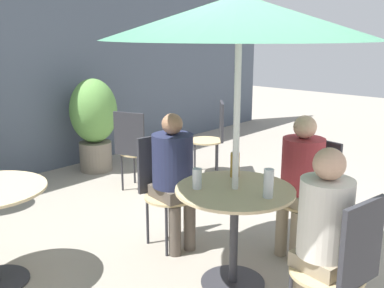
{
  "coord_description": "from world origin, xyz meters",
  "views": [
    {
      "loc": [
        -2.57,
        -1.71,
        1.78
      ],
      "look_at": [
        -0.2,
        0.43,
        0.98
      ],
      "focal_mm": 42.0,
      "sensor_mm": 36.0,
      "label": 1
    }
  ],
  "objects_px": {
    "bistro_chair_2": "(163,181)",
    "potted_plant_1": "(94,119)",
    "bistro_chair_1": "(312,187)",
    "umbrella": "(239,18)",
    "bistro_chair_3": "(214,132)",
    "cafe_table_near": "(234,212)",
    "bistro_chair_4": "(134,145)",
    "seated_person_1": "(301,174)",
    "beer_glass_0": "(235,165)",
    "seated_person_0": "(322,227)",
    "beer_glass_1": "(197,179)",
    "beer_glass_2": "(269,183)",
    "bistro_chair_0": "(344,262)",
    "seated_person_2": "(174,170)"
  },
  "relations": [
    {
      "from": "bistro_chair_3",
      "to": "seated_person_2",
      "type": "relative_size",
      "value": 0.81
    },
    {
      "from": "bistro_chair_4",
      "to": "beer_glass_2",
      "type": "distance_m",
      "value": 2.42
    },
    {
      "from": "seated_person_2",
      "to": "bistro_chair_1",
      "type": "bearing_deg",
      "value": -39.32
    },
    {
      "from": "seated_person_1",
      "to": "beer_glass_2",
      "type": "height_order",
      "value": "seated_person_1"
    },
    {
      "from": "bistro_chair_4",
      "to": "seated_person_2",
      "type": "bearing_deg",
      "value": 132.49
    },
    {
      "from": "umbrella",
      "to": "bistro_chair_4",
      "type": "bearing_deg",
      "value": 68.1
    },
    {
      "from": "bistro_chair_3",
      "to": "beer_glass_2",
      "type": "height_order",
      "value": "bistro_chair_3"
    },
    {
      "from": "bistro_chair_3",
      "to": "potted_plant_1",
      "type": "distance_m",
      "value": 1.56
    },
    {
      "from": "bistro_chair_2",
      "to": "umbrella",
      "type": "bearing_deg",
      "value": -90.0
    },
    {
      "from": "bistro_chair_3",
      "to": "cafe_table_near",
      "type": "bearing_deg",
      "value": 0.35
    },
    {
      "from": "bistro_chair_1",
      "to": "bistro_chair_4",
      "type": "xyz_separation_m",
      "value": [
        -0.06,
        2.15,
        0.0
      ]
    },
    {
      "from": "beer_glass_1",
      "to": "umbrella",
      "type": "distance_m",
      "value": 1.1
    },
    {
      "from": "bistro_chair_1",
      "to": "bistro_chair_2",
      "type": "height_order",
      "value": "same"
    },
    {
      "from": "seated_person_2",
      "to": "beer_glass_0",
      "type": "xyz_separation_m",
      "value": [
        0.09,
        -0.55,
        0.14
      ]
    },
    {
      "from": "beer_glass_2",
      "to": "potted_plant_1",
      "type": "relative_size",
      "value": 0.16
    },
    {
      "from": "seated_person_0",
      "to": "seated_person_2",
      "type": "distance_m",
      "value": 1.44
    },
    {
      "from": "seated_person_1",
      "to": "beer_glass_1",
      "type": "xyz_separation_m",
      "value": [
        -0.88,
        0.32,
        0.11
      ]
    },
    {
      "from": "bistro_chair_0",
      "to": "seated_person_2",
      "type": "height_order",
      "value": "seated_person_2"
    },
    {
      "from": "bistro_chair_2",
      "to": "beer_glass_2",
      "type": "relative_size",
      "value": 4.8
    },
    {
      "from": "bistro_chair_3",
      "to": "seated_person_1",
      "type": "relative_size",
      "value": 0.8
    },
    {
      "from": "bistro_chair_2",
      "to": "beer_glass_1",
      "type": "height_order",
      "value": "bistro_chair_2"
    },
    {
      "from": "seated_person_0",
      "to": "potted_plant_1",
      "type": "distance_m",
      "value": 3.87
    },
    {
      "from": "bistro_chair_1",
      "to": "umbrella",
      "type": "bearing_deg",
      "value": -90.0
    },
    {
      "from": "bistro_chair_4",
      "to": "seated_person_0",
      "type": "height_order",
      "value": "seated_person_0"
    },
    {
      "from": "seated_person_2",
      "to": "beer_glass_0",
      "type": "relative_size",
      "value": 6.27
    },
    {
      "from": "bistro_chair_1",
      "to": "seated_person_2",
      "type": "distance_m",
      "value": 1.14
    },
    {
      "from": "bistro_chair_3",
      "to": "seated_person_0",
      "type": "relative_size",
      "value": 0.79
    },
    {
      "from": "seated_person_2",
      "to": "beer_glass_0",
      "type": "height_order",
      "value": "seated_person_2"
    },
    {
      "from": "bistro_chair_3",
      "to": "beer_glass_0",
      "type": "height_order",
      "value": "bistro_chair_3"
    },
    {
      "from": "bistro_chair_4",
      "to": "seated_person_1",
      "type": "xyz_separation_m",
      "value": [
        -0.1,
        -2.13,
        0.14
      ]
    },
    {
      "from": "seated_person_1",
      "to": "beer_glass_1",
      "type": "distance_m",
      "value": 0.94
    },
    {
      "from": "beer_glass_1",
      "to": "umbrella",
      "type": "relative_size",
      "value": 0.07
    },
    {
      "from": "cafe_table_near",
      "to": "seated_person_2",
      "type": "relative_size",
      "value": 0.72
    },
    {
      "from": "bistro_chair_3",
      "to": "seated_person_1",
      "type": "xyz_separation_m",
      "value": [
        -1.2,
        -1.87,
        0.14
      ]
    },
    {
      "from": "cafe_table_near",
      "to": "seated_person_1",
      "type": "xyz_separation_m",
      "value": [
        0.71,
        -0.12,
        0.13
      ]
    },
    {
      "from": "bistro_chair_1",
      "to": "seated_person_2",
      "type": "xyz_separation_m",
      "value": [
        -0.74,
        0.85,
        0.14
      ]
    },
    {
      "from": "bistro_chair_2",
      "to": "potted_plant_1",
      "type": "xyz_separation_m",
      "value": [
        0.85,
        2.13,
        0.14
      ]
    },
    {
      "from": "bistro_chair_0",
      "to": "beer_glass_0",
      "type": "relative_size",
      "value": 5.05
    },
    {
      "from": "bistro_chair_1",
      "to": "seated_person_0",
      "type": "xyz_separation_m",
      "value": [
        -0.98,
        -0.56,
        0.15
      ]
    },
    {
      "from": "bistro_chair_1",
      "to": "cafe_table_near",
      "type": "bearing_deg",
      "value": -90.0
    },
    {
      "from": "bistro_chair_1",
      "to": "bistro_chair_3",
      "type": "relative_size",
      "value": 1.0
    },
    {
      "from": "bistro_chair_1",
      "to": "beer_glass_0",
      "type": "relative_size",
      "value": 5.05
    },
    {
      "from": "bistro_chair_3",
      "to": "beer_glass_2",
      "type": "bearing_deg",
      "value": 4.45
    },
    {
      "from": "bistro_chair_4",
      "to": "beer_glass_1",
      "type": "relative_size",
      "value": 6.52
    },
    {
      "from": "cafe_table_near",
      "to": "bistro_chair_4",
      "type": "distance_m",
      "value": 2.16
    },
    {
      "from": "bistro_chair_4",
      "to": "potted_plant_1",
      "type": "relative_size",
      "value": 0.77
    },
    {
      "from": "beer_glass_2",
      "to": "seated_person_2",
      "type": "bearing_deg",
      "value": 83.35
    },
    {
      "from": "bistro_chair_4",
      "to": "beer_glass_1",
      "type": "xyz_separation_m",
      "value": [
        -0.98,
        -1.81,
        0.25
      ]
    },
    {
      "from": "beer_glass_0",
      "to": "seated_person_0",
      "type": "bearing_deg",
      "value": -110.7
    },
    {
      "from": "potted_plant_1",
      "to": "cafe_table_near",
      "type": "bearing_deg",
      "value": -108.36
    }
  ]
}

